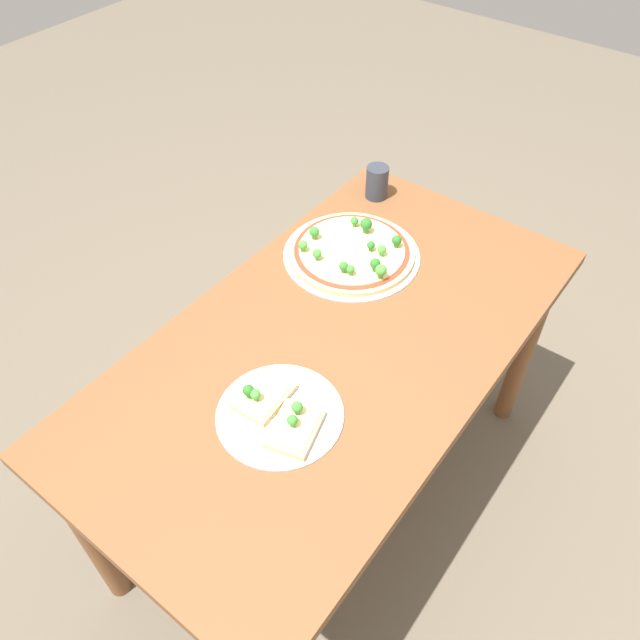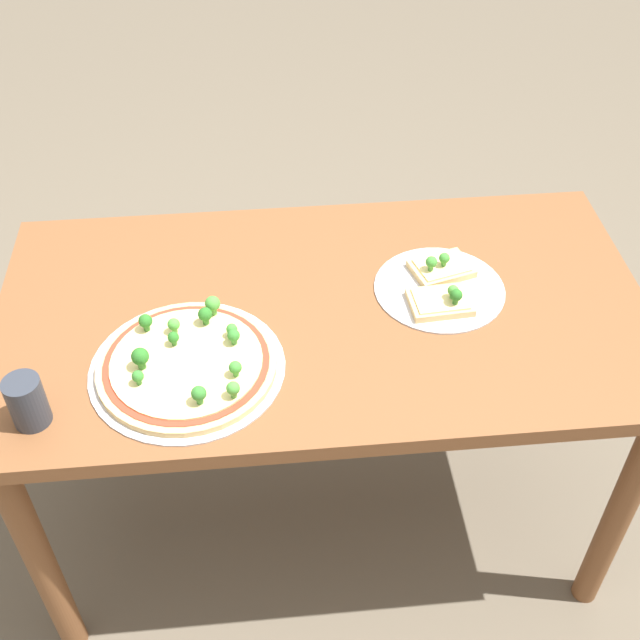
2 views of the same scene
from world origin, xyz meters
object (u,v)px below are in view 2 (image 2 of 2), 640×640
(pizza_tray_whole, at_px, (187,363))
(drinking_cup, at_px, (27,402))
(dining_table, at_px, (324,341))
(pizza_tray_slice, at_px, (441,286))

(pizza_tray_whole, xyz_separation_m, drinking_cup, (0.28, 0.10, 0.04))
(dining_table, xyz_separation_m, pizza_tray_slice, (-0.26, -0.03, 0.11))
(pizza_tray_slice, height_order, drinking_cup, drinking_cup)
(dining_table, xyz_separation_m, pizza_tray_whole, (0.28, 0.15, 0.11))
(dining_table, distance_m, pizza_tray_slice, 0.28)
(dining_table, height_order, drinking_cup, drinking_cup)
(dining_table, bearing_deg, pizza_tray_slice, -172.65)
(pizza_tray_whole, distance_m, pizza_tray_slice, 0.57)
(dining_table, height_order, pizza_tray_whole, pizza_tray_whole)
(pizza_tray_whole, relative_size, pizza_tray_slice, 1.35)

